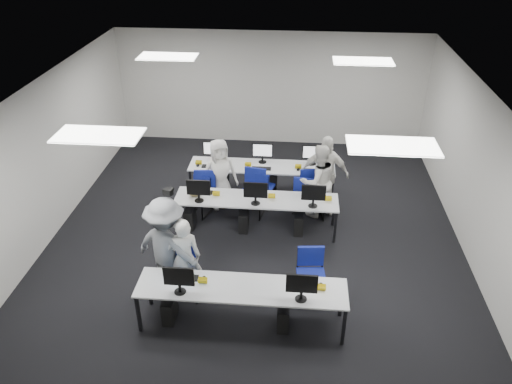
# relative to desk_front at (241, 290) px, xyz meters

# --- Properties ---
(room) EXTENTS (9.00, 9.02, 3.00)m
(room) POSITION_rel_desk_front_xyz_m (0.00, 2.40, 0.82)
(room) COLOR black
(room) RESTS_ON ground
(ceiling_panels) EXTENTS (5.20, 4.60, 0.02)m
(ceiling_panels) POSITION_rel_desk_front_xyz_m (0.00, 2.40, 2.30)
(ceiling_panels) COLOR white
(ceiling_panels) RESTS_ON room
(desk_front) EXTENTS (3.20, 0.70, 0.73)m
(desk_front) POSITION_rel_desk_front_xyz_m (0.00, 0.00, 0.00)
(desk_front) COLOR #B6B8BA
(desk_front) RESTS_ON ground
(desk_mid) EXTENTS (3.20, 0.70, 0.73)m
(desk_mid) POSITION_rel_desk_front_xyz_m (0.00, 2.60, 0.00)
(desk_mid) COLOR #B6B8BA
(desk_mid) RESTS_ON ground
(desk_back) EXTENTS (3.20, 0.70, 0.73)m
(desk_back) POSITION_rel_desk_front_xyz_m (0.00, 4.00, 0.00)
(desk_back) COLOR #B6B8BA
(desk_back) RESTS_ON ground
(equipment_front) EXTENTS (2.51, 0.41, 1.19)m
(equipment_front) POSITION_rel_desk_front_xyz_m (-0.19, -0.02, -0.32)
(equipment_front) COLOR #0B5095
(equipment_front) RESTS_ON desk_front
(equipment_mid) EXTENTS (2.91, 0.41, 1.19)m
(equipment_mid) POSITION_rel_desk_front_xyz_m (-0.19, 2.58, -0.32)
(equipment_mid) COLOR white
(equipment_mid) RESTS_ON desk_mid
(equipment_back) EXTENTS (2.91, 0.41, 1.19)m
(equipment_back) POSITION_rel_desk_front_xyz_m (0.19, 4.02, -0.32)
(equipment_back) COLOR white
(equipment_back) RESTS_ON desk_back
(chair_0) EXTENTS (0.55, 0.58, 0.96)m
(chair_0) POSITION_rel_desk_front_xyz_m (-1.04, 0.58, -0.38)
(chair_0) COLOR navy
(chair_0) RESTS_ON ground
(chair_1) EXTENTS (0.50, 0.54, 0.93)m
(chair_1) POSITION_rel_desk_front_xyz_m (1.07, 0.66, -0.39)
(chair_1) COLOR navy
(chair_1) RESTS_ON ground
(chair_2) EXTENTS (0.52, 0.54, 0.82)m
(chair_2) POSITION_rel_desk_front_xyz_m (-1.25, 3.10, -0.42)
(chair_2) COLOR navy
(chair_2) RESTS_ON ground
(chair_3) EXTENTS (0.56, 0.60, 0.98)m
(chair_3) POSITION_rel_desk_front_xyz_m (-0.13, 3.22, -0.37)
(chair_3) COLOR navy
(chair_3) RESTS_ON ground
(chair_4) EXTENTS (0.57, 0.60, 0.98)m
(chair_4) POSITION_rel_desk_front_xyz_m (1.11, 3.24, -0.37)
(chair_4) COLOR navy
(chair_4) RESTS_ON ground
(chair_5) EXTENTS (0.49, 0.53, 0.95)m
(chair_5) POSITION_rel_desk_front_xyz_m (-1.15, 3.47, -0.38)
(chair_5) COLOR navy
(chair_5) RESTS_ON ground
(chair_6) EXTENTS (0.54, 0.56, 0.86)m
(chair_6) POSITION_rel_desk_front_xyz_m (0.06, 3.55, -0.41)
(chair_6) COLOR navy
(chair_6) RESTS_ON ground
(chair_7) EXTENTS (0.49, 0.53, 0.89)m
(chair_7) POSITION_rel_desk_front_xyz_m (0.95, 3.42, -0.40)
(chair_7) COLOR navy
(chair_7) RESTS_ON ground
(handbag) EXTENTS (0.34, 0.22, 0.28)m
(handbag) POSITION_rel_desk_front_xyz_m (-1.21, 2.60, 0.19)
(handbag) COLOR tan
(handbag) RESTS_ON desk_mid
(student_0) EXTENTS (0.63, 0.50, 1.51)m
(student_0) POSITION_rel_desk_front_xyz_m (-1.00, 0.59, 0.08)
(student_0) COLOR white
(student_0) RESTS_ON ground
(student_1) EXTENTS (0.96, 0.87, 1.60)m
(student_1) POSITION_rel_desk_front_xyz_m (1.21, 3.30, 0.12)
(student_1) COLOR white
(student_1) RESTS_ON ground
(student_2) EXTENTS (0.90, 0.77, 1.55)m
(student_2) POSITION_rel_desk_front_xyz_m (-0.85, 3.47, 0.10)
(student_2) COLOR white
(student_2) RESTS_ON ground
(student_3) EXTENTS (1.03, 0.49, 1.71)m
(student_3) POSITION_rel_desk_front_xyz_m (1.34, 3.50, 0.17)
(student_3) COLOR white
(student_3) RESTS_ON ground
(photographer) EXTENTS (1.31, 1.04, 1.78)m
(photographer) POSITION_rel_desk_front_xyz_m (-1.31, 0.70, 0.21)
(photographer) COLOR slate
(photographer) RESTS_ON ground
(dslr_camera) EXTENTS (0.20, 0.22, 0.10)m
(dslr_camera) POSITION_rel_desk_front_xyz_m (-1.24, 0.87, 1.16)
(dslr_camera) COLOR black
(dslr_camera) RESTS_ON photographer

